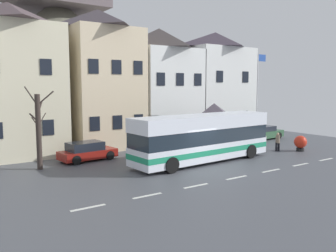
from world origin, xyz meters
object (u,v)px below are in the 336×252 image
object	(u,v)px
townhouse_04	(215,85)
parked_car_01	(87,151)
pedestrian_01	(264,142)
bare_tree_00	(39,130)
townhouse_02	(99,79)
pedestrian_03	(245,139)
public_bench	(219,139)
townhouse_03	(159,85)
parked_car_00	(263,133)
pedestrian_00	(278,141)
hilltop_castle	(59,60)
parked_car_03	(228,137)
pedestrian_02	(255,138)
harbour_buoy	(300,142)
transit_bus	(203,138)
townhouse_01	(11,80)
flagpole	(258,95)
bus_shelter	(214,112)

from	to	relation	value
townhouse_04	parked_car_01	distance (m)	17.11
pedestrian_01	bare_tree_00	size ratio (longest dim) A/B	0.29
townhouse_02	pedestrian_03	world-z (taller)	townhouse_02
public_bench	townhouse_03	bearing A→B (deg)	120.06
townhouse_02	parked_car_00	xyz separation A→B (m)	(14.84, -5.42, -5.20)
townhouse_04	pedestrian_00	distance (m)	10.79
hilltop_castle	parked_car_03	world-z (taller)	hilltop_castle
hilltop_castle	parked_car_03	xyz separation A→B (m)	(7.31, -25.48, -8.12)
pedestrian_02	bare_tree_00	size ratio (longest dim) A/B	0.30
pedestrian_01	harbour_buoy	bearing A→B (deg)	-27.58
public_bench	transit_bus	bearing A→B (deg)	-140.87
townhouse_01	townhouse_04	xyz separation A→B (m)	(19.69, -0.79, -0.32)
pedestrian_01	bare_tree_00	xyz separation A→B (m)	(-16.40, 4.02, 1.67)
parked_car_00	pedestrian_03	world-z (taller)	pedestrian_03
townhouse_03	parked_car_00	bearing A→B (deg)	-31.70
pedestrian_03	harbour_buoy	size ratio (longest dim) A/B	1.26
pedestrian_01	harbour_buoy	world-z (taller)	pedestrian_01
pedestrian_01	hilltop_castle	bearing A→B (deg)	102.66
hilltop_castle	pedestrian_00	distance (m)	32.55
transit_bus	pedestrian_03	xyz separation A→B (m)	(6.28, 1.97, -0.80)
parked_car_01	pedestrian_00	distance (m)	15.08
townhouse_01	parked_car_03	xyz separation A→B (m)	(17.30, -5.35, -5.09)
townhouse_03	harbour_buoy	distance (m)	13.79
pedestrian_00	pedestrian_02	xyz separation A→B (m)	(-0.64, 1.84, 0.10)
pedestrian_02	pedestrian_01	bearing A→B (deg)	-110.85
pedestrian_00	flagpole	xyz separation A→B (m)	(-0.45, 1.84, 3.74)
transit_bus	townhouse_04	bearing A→B (deg)	41.54
townhouse_03	townhouse_02	bearing A→B (deg)	179.54
townhouse_01	pedestrian_01	size ratio (longest dim) A/B	7.51
townhouse_02	bare_tree_00	xyz separation A→B (m)	(-6.75, -6.02, -3.34)
transit_bus	pedestrian_01	size ratio (longest dim) A/B	7.27
townhouse_01	transit_bus	size ratio (longest dim) A/B	1.03
townhouse_02	parked_car_00	bearing A→B (deg)	-20.06
transit_bus	parked_car_00	bearing A→B (deg)	18.74
townhouse_02	pedestrian_00	bearing A→B (deg)	-43.81
parked_car_00	parked_car_01	size ratio (longest dim) A/B	1.14
pedestrian_00	townhouse_04	bearing A→B (deg)	79.82
townhouse_04	parked_car_01	world-z (taller)	townhouse_04
townhouse_01	parked_car_01	size ratio (longest dim) A/B	2.76
parked_car_03	pedestrian_01	bearing A→B (deg)	-93.09
pedestrian_01	pedestrian_03	size ratio (longest dim) A/B	0.95
hilltop_castle	transit_bus	bearing A→B (deg)	-89.40
townhouse_03	parked_car_01	world-z (taller)	townhouse_03
townhouse_03	bus_shelter	size ratio (longest dim) A/B	2.77
townhouse_04	pedestrian_03	bearing A→B (deg)	-112.78
bus_shelter	pedestrian_02	bearing A→B (deg)	-27.05
bus_shelter	pedestrian_02	distance (m)	4.19
townhouse_03	pedestrian_03	xyz separation A→B (m)	(3.33, -8.14, -4.47)
parked_car_00	pedestrian_00	distance (m)	6.39
townhouse_02	flagpole	bearing A→B (deg)	-39.49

